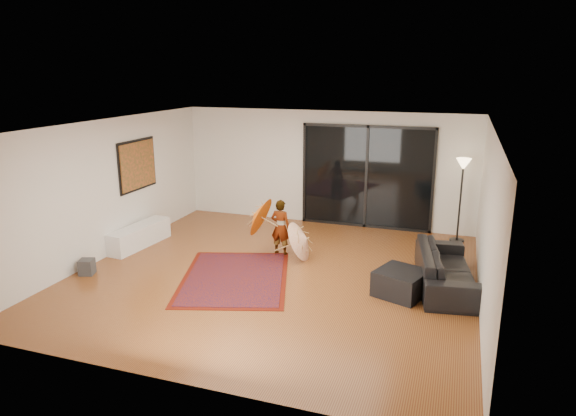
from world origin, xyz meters
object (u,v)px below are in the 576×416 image
at_px(sofa, 446,268).
at_px(child, 281,227).
at_px(media_console, 139,236).
at_px(ottoman, 401,283).

bearing_deg(sofa, child, 70.83).
distance_m(media_console, child, 3.05).
bearing_deg(child, ottoman, 159.60).
bearing_deg(ottoman, child, 154.74).
height_order(ottoman, child, child).
height_order(media_console, child, child).
xyz_separation_m(ottoman, child, (-2.54, 1.20, 0.35)).
distance_m(media_console, sofa, 6.20).
bearing_deg(sofa, ottoman, 123.30).
bearing_deg(ottoman, media_console, 172.84).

